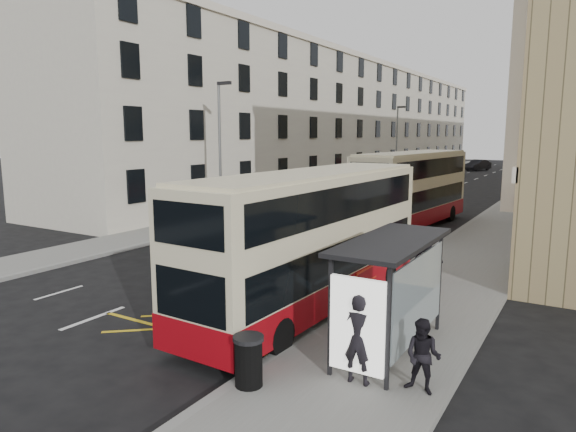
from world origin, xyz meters
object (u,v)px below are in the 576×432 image
Objects in this scene: street_lamp_near at (220,145)px; double_decker_rear at (412,189)px; pedestrian_far at (429,260)px; car_dark at (478,165)px; car_silver at (456,172)px; car_red at (533,169)px; double_decker_front at (312,240)px; litter_bin at (249,360)px; street_lamp_far at (397,140)px; white_van at (408,180)px; pedestrian_mid at (423,356)px; bus_shelter at (392,274)px; pedestrian_near at (359,339)px.

street_lamp_near reaches higher than double_decker_rear.
pedestrian_far is 0.35× the size of car_dark.
car_red is (7.66, 8.78, 0.11)m from car_silver.
double_decker_front is at bearing 57.86° from pedestrian_far.
car_silver reaches higher than litter_bin.
white_van is (2.08, -2.35, -3.97)m from street_lamp_far.
litter_bin is at bearing -151.00° from pedestrian_mid.
pedestrian_far is 61.67m from car_dark.
double_decker_rear is at bearing 110.99° from pedestrian_mid.
street_lamp_far reaches higher than car_red.
street_lamp_near is 15.49m from pedestrian_far.
street_lamp_near is 11.16m from double_decker_rear.
street_lamp_near reaches higher than pedestrian_mid.
double_decker_front is at bearing -41.31° from street_lamp_near.
bus_shelter is 2.09m from pedestrian_mid.
double_decker_rear is 1.99× the size of car_red.
litter_bin is at bearing -63.11° from car_dark.
bus_shelter is at bearing -78.87° from white_van.
street_lamp_near reaches higher than white_van.
car_silver is at bearing 105.14° from pedestrian_mid.
pedestrian_far is 48.32m from car_silver.
pedestrian_mid is at bearing -37.22° from double_decker_front.
car_dark is at bearing 80.40° from white_van.
double_decker_rear reaches higher than pedestrian_mid.
car_silver is (-7.63, 51.19, -1.44)m from double_decker_front.
street_lamp_near reaches higher than bus_shelter.
car_red is at bearing -12.13° from car_dark.
car_silver is (3.72, 11.22, -3.95)m from street_lamp_far.
street_lamp_near reaches higher than litter_bin.
white_van is (-12.62, 40.05, -1.48)m from bus_shelter.
bus_shelter is 0.40× the size of double_decker_front.
pedestrian_near is 0.40× the size of car_dark.
double_decker_rear is 10.21× the size of litter_bin.
double_decker_front is at bearing -63.70° from car_dark.
bus_shelter is 1.06× the size of car_silver.
street_lamp_far is 12.46m from car_silver.
street_lamp_near is 1.46× the size of car_red.
street_lamp_near is 41.57m from car_silver.
street_lamp_far reaches higher than pedestrian_mid.
double_decker_rear is 2.28× the size of white_van.
pedestrian_mid is at bearing -97.49° from car_silver.
double_decker_front reaches higher than white_van.
double_decker_rear is 45.06m from car_red.
pedestrian_near is (3.22, -3.95, -1.01)m from double_decker_front.
double_decker_front is 2.21× the size of car_dark.
street_lamp_near is 55.03m from car_dark.
bus_shelter reaches higher than car_silver.
white_van is 27.17m from car_dark.
double_decker_rear is (9.67, -25.01, -2.47)m from street_lamp_far.
double_decker_rear is 11.84m from pedestrian_far.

